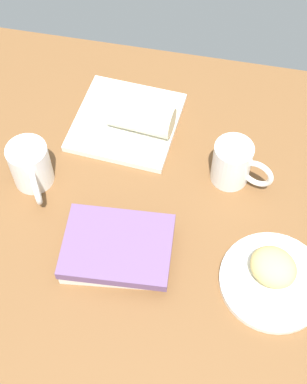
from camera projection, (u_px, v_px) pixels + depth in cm
name	position (u px, v px, depth cm)	size (l,w,h in cm)	color
dining_table	(161.00, 203.00, 118.93)	(110.00, 90.00, 4.00)	brown
round_plate	(273.00, 281.00, 105.97)	(20.86, 20.86, 1.40)	white
scone_pastry	(273.00, 267.00, 103.78)	(9.28, 8.23, 5.60)	tan
square_plate	(126.00, 122.00, 127.98)	(23.33, 23.33, 1.60)	white
sauce_cup	(107.00, 107.00, 127.65)	(5.49, 5.49, 2.50)	silver
breakfast_wrap	(141.00, 117.00, 123.17)	(7.08, 7.08, 14.61)	beige
book_stack	(115.00, 250.00, 107.58)	(22.57, 17.36, 4.89)	silver
coffee_mug	(234.00, 163.00, 115.85)	(13.39, 8.27, 10.31)	white
second_mug	(31.00, 166.00, 115.37)	(9.61, 13.15, 10.47)	white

